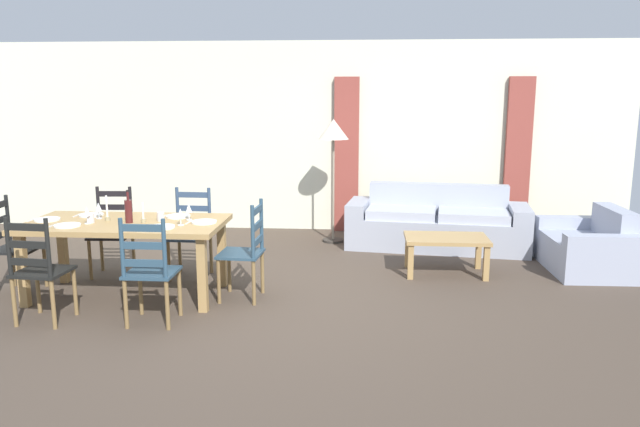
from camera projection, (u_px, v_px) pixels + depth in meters
name	position (u px, v px, depth m)	size (l,w,h in m)	color
ground_plane	(253.00, 302.00, 5.81)	(9.60, 9.60, 0.02)	#4A3D32
wall_far	(292.00, 137.00, 8.77)	(9.60, 0.16, 2.70)	beige
curtain_panel_left	(346.00, 155.00, 8.63)	(0.35, 0.08, 2.20)	brown
curtain_panel_right	(518.00, 157.00, 8.45)	(0.35, 0.08, 2.20)	brown
dining_table	(126.00, 230.00, 5.85)	(1.90, 0.96, 0.75)	#AA844D
dining_chair_near_left	(39.00, 270.00, 5.18)	(0.45, 0.43, 0.96)	black
dining_chair_near_right	(150.00, 271.00, 5.15)	(0.42, 0.40, 0.96)	#2A4659
dining_chair_far_left	(112.00, 232.00, 6.62)	(0.44, 0.43, 0.96)	black
dining_chair_far_right	(191.00, 233.00, 6.55)	(0.44, 0.42, 0.96)	#30445F
dining_chair_head_west	(12.00, 246.00, 6.01)	(0.42, 0.44, 0.96)	black
dining_chair_head_east	(246.00, 251.00, 5.81)	(0.42, 0.44, 0.96)	#2B475A
dinner_plate_near_left	(67.00, 225.00, 5.62)	(0.24, 0.24, 0.02)	white
fork_near_left	(52.00, 226.00, 5.63)	(0.02, 0.17, 0.01)	silver
dinner_plate_near_right	(162.00, 227.00, 5.55)	(0.24, 0.24, 0.02)	white
fork_near_right	(146.00, 227.00, 5.57)	(0.02, 0.17, 0.01)	silver
dinner_plate_far_left	(91.00, 215.00, 6.11)	(0.24, 0.24, 0.02)	white
fork_far_left	(77.00, 215.00, 6.12)	(0.02, 0.17, 0.01)	silver
dinner_plate_far_right	(178.00, 216.00, 6.04)	(0.24, 0.24, 0.02)	white
fork_far_right	(164.00, 217.00, 6.06)	(0.02, 0.17, 0.01)	silver
dinner_plate_head_west	(47.00, 219.00, 5.89)	(0.24, 0.24, 0.02)	white
fork_head_west	(32.00, 220.00, 5.90)	(0.02, 0.17, 0.01)	silver
dinner_plate_head_east	(204.00, 222.00, 5.77)	(0.24, 0.24, 0.02)	white
fork_head_east	(189.00, 222.00, 5.79)	(0.02, 0.17, 0.01)	silver
wine_bottle	(129.00, 211.00, 5.76)	(0.07, 0.07, 0.32)	#471919
wine_glass_near_left	(87.00, 212.00, 5.72)	(0.06, 0.06, 0.16)	white
wine_glass_near_right	(180.00, 214.00, 5.65)	(0.06, 0.06, 0.16)	white
wine_glass_far_left	(98.00, 208.00, 5.95)	(0.06, 0.06, 0.16)	white
wine_glass_far_right	(189.00, 209.00, 5.89)	(0.06, 0.06, 0.16)	white
coffee_cup_primary	(161.00, 216.00, 5.85)	(0.07, 0.07, 0.09)	silver
coffee_cup_secondary	(91.00, 218.00, 5.77)	(0.07, 0.07, 0.09)	silver
candle_tall	(107.00, 214.00, 5.85)	(0.05, 0.05, 0.25)	#998C66
candle_short	(143.00, 217.00, 5.77)	(0.05, 0.05, 0.20)	#998C66
couch	(437.00, 225.00, 7.84)	(2.37, 1.09, 0.80)	#9FA4B2
coffee_table	(446.00, 242.00, 6.65)	(0.90, 0.56, 0.42)	#AA844D
armchair_upholstered	(591.00, 249.00, 6.79)	(0.82, 1.17, 0.72)	#9EA5B9
standing_lamp	(333.00, 137.00, 7.91)	(0.40, 0.40, 1.64)	#332D28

